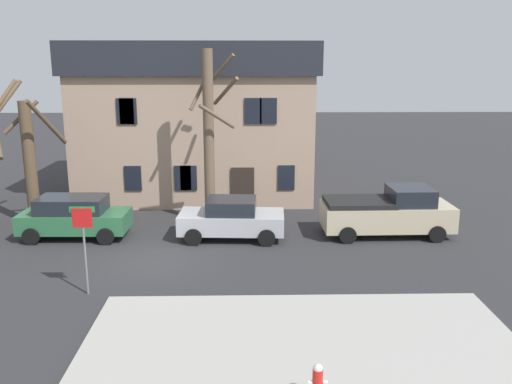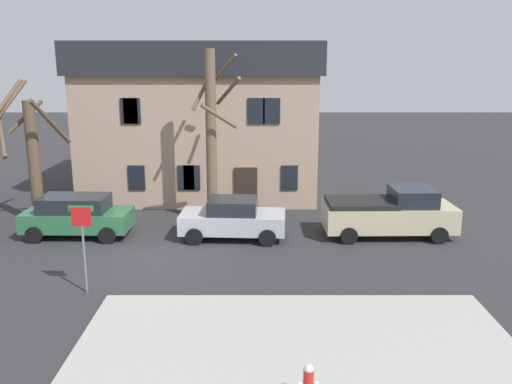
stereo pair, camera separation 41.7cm
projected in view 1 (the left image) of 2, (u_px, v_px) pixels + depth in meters
name	position (u px, v px, depth m)	size (l,w,h in m)	color
ground_plane	(153.00, 261.00, 19.64)	(120.00, 120.00, 0.00)	#2D2D30
sidewalk_slab	(309.00, 375.00, 12.34)	(11.12, 8.49, 0.12)	#A8A59E
building_main	(198.00, 118.00, 29.66)	(12.35, 9.12, 7.98)	tan
tree_bare_mid	(26.00, 153.00, 23.16)	(3.15, 3.18, 6.30)	brown
tree_bare_far	(210.00, 134.00, 23.29)	(2.20, 2.51, 7.59)	brown
car_green_wagon	(74.00, 216.00, 22.05)	(4.35, 2.13, 1.71)	#2D6B42
car_silver_sedan	(232.00, 219.00, 21.95)	(4.33, 2.29, 1.66)	#B7BABF
pickup_truck_beige	(388.00, 212.00, 22.36)	(5.32, 2.36, 2.03)	#C6B793
fire_hydrant	(318.00, 380.00, 11.30)	(0.42, 0.22, 0.80)	red
street_sign_pole	(83.00, 234.00, 16.35)	(0.76, 0.07, 2.80)	slate
bicycle_leaning	(91.00, 215.00, 24.21)	(1.68, 0.57, 1.03)	black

